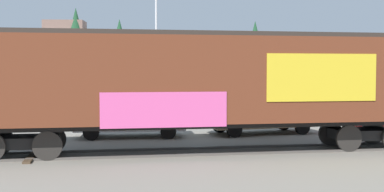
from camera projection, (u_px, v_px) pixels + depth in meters
The scene contains 7 objects.
ground_plane at pixel (232, 151), 17.22m from camera, with size 260.00×260.00×0.00m, color slate.
track at pixel (205, 151), 17.02m from camera, with size 60.02×3.86×0.08m.
freight_car at pixel (202, 82), 16.88m from camera, with size 17.17×3.34×4.15m.
flagpole at pixel (154, 18), 29.33m from camera, with size 0.57×1.38×9.34m.
hillside at pixel (116, 64), 93.72m from camera, with size 114.27×35.12×12.91m.
parked_car_white at pixel (129, 117), 20.92m from camera, with size 4.70×2.26×1.71m.
parked_car_tan at pixel (259, 115), 22.03m from camera, with size 4.90×2.36×1.62m.
Camera 1 is at (-4.80, -16.47, 2.79)m, focal length 46.48 mm.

